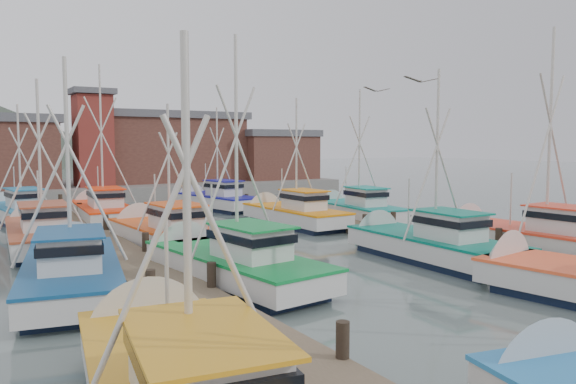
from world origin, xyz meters
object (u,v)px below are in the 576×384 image
lookout_tower (93,137)px  boat_8 (164,234)px  boat_4 (226,263)px  boat_12 (101,210)px

lookout_tower → boat_8: lookout_tower is taller
boat_4 → boat_12: 18.58m
lookout_tower → boat_4: 33.60m
boat_4 → boat_8: size_ratio=1.01×
boat_4 → boat_8: boat_4 is taller
lookout_tower → boat_12: size_ratio=0.80×
lookout_tower → boat_4: (-2.61, -33.14, -4.87)m
boat_12 → lookout_tower: bearing=82.8°
lookout_tower → boat_8: (-2.38, -25.59, -4.87)m
lookout_tower → boat_12: (-2.75, -14.56, -4.86)m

